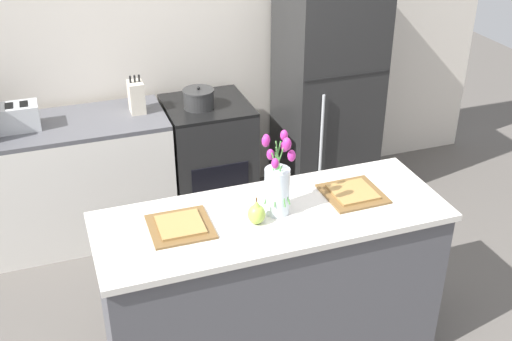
{
  "coord_description": "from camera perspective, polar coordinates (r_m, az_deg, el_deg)",
  "views": [
    {
      "loc": [
        -0.99,
        -2.55,
        2.71
      ],
      "look_at": [
        0.0,
        0.25,
        1.08
      ],
      "focal_mm": 45.0,
      "sensor_mm": 36.0,
      "label": 1
    }
  ],
  "objects": [
    {
      "name": "back_wall",
      "position": [
        4.85,
        -7.07,
        12.36
      ],
      "size": [
        5.2,
        0.08,
        2.7
      ],
      "color": "silver",
      "rests_on": "ground_plane"
    },
    {
      "name": "plate_setting_right",
      "position": [
        3.44,
        8.6,
        -2.0
      ],
      "size": [
        0.31,
        0.31,
        0.02
      ],
      "color": "brown",
      "rests_on": "kitchen_island"
    },
    {
      "name": "stove_range",
      "position": [
        4.84,
        -4.2,
        1.0
      ],
      "size": [
        0.6,
        0.61,
        0.9
      ],
      "color": "black",
      "rests_on": "ground_plane"
    },
    {
      "name": "pear_figurine",
      "position": [
        3.14,
        0.04,
        -3.81
      ],
      "size": [
        0.09,
        0.09,
        0.14
      ],
      "color": "#9EBC47",
      "rests_on": "kitchen_island"
    },
    {
      "name": "refrigerator",
      "position": [
        4.96,
        6.3,
        7.26
      ],
      "size": [
        0.68,
        0.67,
        1.79
      ],
      "color": "black",
      "rests_on": "ground_plane"
    },
    {
      "name": "flower_vase",
      "position": [
        3.18,
        1.91,
        -1.25
      ],
      "size": [
        0.16,
        0.17,
        0.45
      ],
      "color": "silver",
      "rests_on": "kitchen_island"
    },
    {
      "name": "toaster",
      "position": [
        4.5,
        -20.35,
        4.49
      ],
      "size": [
        0.28,
        0.18,
        0.17
      ],
      "color": "#B7BABC",
      "rests_on": "back_counter"
    },
    {
      "name": "cooking_pot",
      "position": [
        4.57,
        -5.11,
        6.39
      ],
      "size": [
        0.22,
        0.22,
        0.16
      ],
      "color": "#2D2D2D",
      "rests_on": "stove_range"
    },
    {
      "name": "knife_block",
      "position": [
        4.54,
        -10.59,
        6.44
      ],
      "size": [
        0.1,
        0.14,
        0.27
      ],
      "color": "beige",
      "rests_on": "back_counter"
    },
    {
      "name": "kitchen_island",
      "position": [
        3.53,
        1.37,
        -10.39
      ],
      "size": [
        1.8,
        0.66,
        0.96
      ],
      "color": "#4C4C51",
      "rests_on": "ground_plane"
    },
    {
      "name": "back_counter",
      "position": [
        4.72,
        -17.87,
        -1.23
      ],
      "size": [
        1.68,
        0.6,
        0.9
      ],
      "color": "silver",
      "rests_on": "ground_plane"
    },
    {
      "name": "plate_setting_left",
      "position": [
        3.16,
        -6.74,
        -4.92
      ],
      "size": [
        0.31,
        0.31,
        0.02
      ],
      "color": "brown",
      "rests_on": "kitchen_island"
    }
  ]
}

